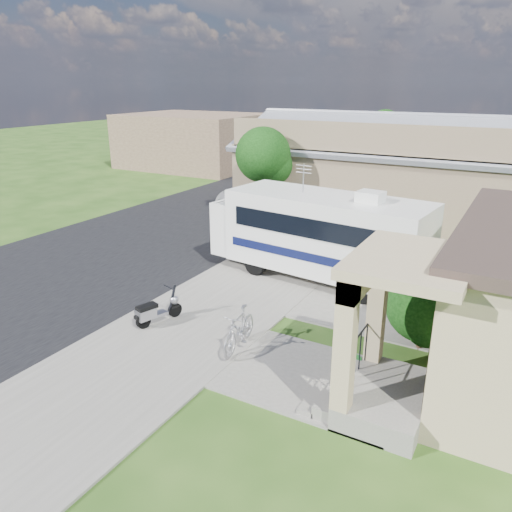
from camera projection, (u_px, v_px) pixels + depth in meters
The scene contains 18 objects.
ground at pixel (227, 331), 13.51m from camera, with size 120.00×120.00×0.00m, color #1F4011.
street_slab at pixel (208, 215), 25.20m from camera, with size 9.00×80.00×0.02m, color black.
sidewalk_slab at pixel (329, 232), 22.19m from camera, with size 4.00×80.00×0.06m, color slate.
driveway_slab at pixel (338, 285), 16.51m from camera, with size 7.00×6.00×0.05m, color slate.
walk_slab at pixel (315, 379), 11.30m from camera, with size 4.00×3.00×0.05m, color slate.
warehouse at pixel (380, 176), 24.34m from camera, with size 12.50×8.40×5.04m.
distant_bldg_far at pixel (194, 141), 38.79m from camera, with size 10.00×8.00×4.00m, color brown.
distant_bldg_near at pixel (285, 134), 47.87m from camera, with size 8.00×7.00×3.20m, color #7A634C.
street_tree_a at pixel (266, 158), 21.59m from camera, with size 2.44×2.40×4.58m.
street_tree_b at pixel (345, 134), 29.76m from camera, with size 2.44×2.40×4.73m.
street_tree_c at pixel (386, 127), 37.26m from camera, with size 2.44×2.40×4.42m.
motorhome at pixel (319, 233), 16.58m from camera, with size 7.63×3.14×3.80m.
shrub at pixel (427, 302), 12.22m from camera, with size 2.05×1.96×2.51m.
scooter at pixel (156, 311), 13.69m from camera, with size 0.71×1.44×0.97m.
bicycle at pixel (239, 331), 12.39m from camera, with size 0.49×1.75×1.05m, color #9F9EA5.
pickup_truck at pixel (261, 193), 26.21m from camera, with size 2.73×5.91×1.64m, color silver.
van at pixel (304, 171), 32.51m from camera, with size 2.34×5.75×1.67m, color silver.
garden_hose at pixel (352, 363), 11.81m from camera, with size 0.43×0.43×0.19m, color #156D1E.
Camera 1 is at (6.60, -10.14, 6.41)m, focal length 35.00 mm.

